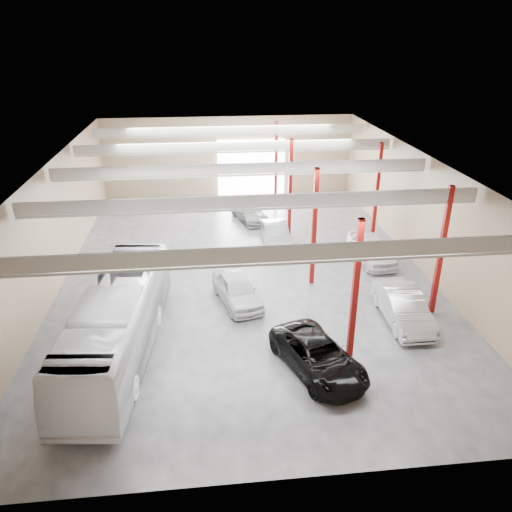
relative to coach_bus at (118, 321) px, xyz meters
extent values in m
cube|color=#424347|center=(6.52, 8.00, -1.70)|extent=(22.00, 32.00, 0.01)
cube|color=beige|center=(6.52, 8.00, 5.30)|extent=(22.00, 32.00, 0.12)
cube|color=#876B54|center=(6.52, 24.00, 1.80)|extent=(22.00, 0.12, 7.00)
cube|color=#876B54|center=(6.52, -8.00, 1.80)|extent=(22.00, 0.12, 7.00)
cube|color=#876B54|center=(-4.48, 8.00, 1.80)|extent=(0.12, 32.00, 7.00)
cube|color=#876B54|center=(17.52, 8.00, 1.80)|extent=(0.12, 32.00, 7.00)
cube|color=white|center=(8.52, 23.85, 0.80)|extent=(6.00, 0.20, 5.00)
cube|color=maroon|center=(10.32, -2.00, 1.80)|extent=(0.25, 0.25, 7.00)
cube|color=maroon|center=(10.32, 6.00, 1.80)|extent=(0.25, 0.25, 7.00)
cube|color=maroon|center=(10.32, 14.00, 1.80)|extent=(0.25, 0.25, 7.00)
cube|color=maroon|center=(10.32, 21.00, 1.80)|extent=(0.25, 0.25, 7.00)
cube|color=maroon|center=(16.02, 2.00, 1.80)|extent=(0.25, 0.25, 7.00)
cube|color=maroon|center=(16.02, 12.00, 1.80)|extent=(0.25, 0.25, 7.00)
cube|color=#B1B1AC|center=(6.52, -4.00, 4.85)|extent=(21.60, 0.15, 0.60)
cube|color=#B1B1AC|center=(6.52, -4.00, 4.45)|extent=(21.60, 0.10, 0.10)
cube|color=#B1B1AC|center=(6.52, 2.00, 4.85)|extent=(21.60, 0.15, 0.60)
cube|color=#B1B1AC|center=(6.52, 2.00, 4.45)|extent=(21.60, 0.10, 0.10)
cube|color=#B1B1AC|center=(6.52, 8.00, 4.85)|extent=(21.60, 0.15, 0.60)
cube|color=#B1B1AC|center=(6.52, 8.00, 4.45)|extent=(21.60, 0.10, 0.10)
cube|color=#B1B1AC|center=(6.52, 14.00, 4.85)|extent=(21.60, 0.15, 0.60)
cube|color=#B1B1AC|center=(6.52, 14.00, 4.45)|extent=(21.60, 0.10, 0.10)
cube|color=#B1B1AC|center=(6.52, 20.00, 4.85)|extent=(21.60, 0.15, 0.60)
cube|color=#B1B1AC|center=(6.52, 20.00, 4.45)|extent=(21.60, 0.10, 0.10)
imported|color=white|center=(0.00, 0.00, 0.00)|extent=(4.07, 12.41, 3.39)
imported|color=black|center=(8.81, -2.31, -0.94)|extent=(4.13, 5.94, 1.51)
imported|color=silver|center=(5.72, 4.15, -0.90)|extent=(2.95, 4.99, 1.59)
imported|color=#A7A7AB|center=(9.02, 11.94, -0.92)|extent=(1.71, 4.72, 1.55)
imported|color=gray|center=(7.67, 17.14, -1.02)|extent=(3.12, 4.98, 1.34)
imported|color=#ACACB1|center=(14.05, 1.25, -0.84)|extent=(1.90, 5.25, 1.72)
imported|color=white|center=(14.82, 8.62, -0.85)|extent=(2.32, 5.07, 1.69)
camera|label=1|loc=(4.12, -19.99, 12.12)|focal=35.00mm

